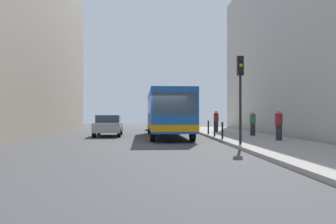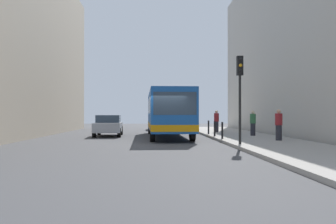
# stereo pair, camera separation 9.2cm
# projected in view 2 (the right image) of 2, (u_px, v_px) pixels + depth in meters

# --- Properties ---
(ground_plane) EXTENTS (80.00, 80.00, 0.00)m
(ground_plane) POSITION_uv_depth(u_px,v_px,m) (162.00, 143.00, 18.60)
(ground_plane) COLOR #424244
(sidewalk) EXTENTS (4.40, 40.00, 0.15)m
(sidewalk) POSITION_uv_depth(u_px,v_px,m) (261.00, 141.00, 18.86)
(sidewalk) COLOR #9E9991
(sidewalk) RESTS_ON ground
(building_right) EXTENTS (7.00, 32.00, 13.62)m
(building_right) POSITION_uv_depth(u_px,v_px,m) (332.00, 36.00, 23.19)
(building_right) COLOR #BCB7AD
(building_right) RESTS_ON ground
(bus) EXTENTS (2.77, 11.08, 3.00)m
(bus) POSITION_uv_depth(u_px,v_px,m) (168.00, 112.00, 23.59)
(bus) COLOR #19519E
(bus) RESTS_ON ground
(car_beside_bus) EXTENTS (2.01, 4.47, 1.48)m
(car_beside_bus) POSITION_uv_depth(u_px,v_px,m) (109.00, 125.00, 24.54)
(car_beside_bus) COLOR #A5A8AD
(car_beside_bus) RESTS_ON ground
(car_behind_bus) EXTENTS (2.10, 4.51, 1.48)m
(car_behind_bus) POSITION_uv_depth(u_px,v_px,m) (159.00, 122.00, 34.24)
(car_behind_bus) COLOR #A5A8AD
(car_behind_bus) RESTS_ON ground
(traffic_light) EXTENTS (0.28, 0.33, 4.10)m
(traffic_light) POSITION_uv_depth(u_px,v_px,m) (240.00, 83.00, 16.16)
(traffic_light) COLOR black
(traffic_light) RESTS_ON sidewalk
(bollard_near) EXTENTS (0.11, 0.11, 0.95)m
(bollard_near) POSITION_uv_depth(u_px,v_px,m) (222.00, 130.00, 19.70)
(bollard_near) COLOR black
(bollard_near) RESTS_ON sidewalk
(bollard_mid) EXTENTS (0.11, 0.11, 0.95)m
(bollard_mid) POSITION_uv_depth(u_px,v_px,m) (215.00, 129.00, 22.07)
(bollard_mid) COLOR black
(bollard_mid) RESTS_ON sidewalk
(bollard_far) EXTENTS (0.11, 0.11, 0.95)m
(bollard_far) POSITION_uv_depth(u_px,v_px,m) (209.00, 127.00, 24.44)
(bollard_far) COLOR black
(bollard_far) RESTS_ON sidewalk
(pedestrian_near_signal) EXTENTS (0.38, 0.38, 1.65)m
(pedestrian_near_signal) POSITION_uv_depth(u_px,v_px,m) (279.00, 125.00, 18.37)
(pedestrian_near_signal) COLOR #26262D
(pedestrian_near_signal) RESTS_ON sidewalk
(pedestrian_mid_sidewalk) EXTENTS (0.38, 0.38, 1.64)m
(pedestrian_mid_sidewalk) POSITION_uv_depth(u_px,v_px,m) (253.00, 123.00, 22.55)
(pedestrian_mid_sidewalk) COLOR #26262D
(pedestrian_mid_sidewalk) RESTS_ON sidewalk
(pedestrian_far_sidewalk) EXTENTS (0.38, 0.38, 1.71)m
(pedestrian_far_sidewalk) POSITION_uv_depth(u_px,v_px,m) (216.00, 121.00, 27.00)
(pedestrian_far_sidewalk) COLOR #26262D
(pedestrian_far_sidewalk) RESTS_ON sidewalk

